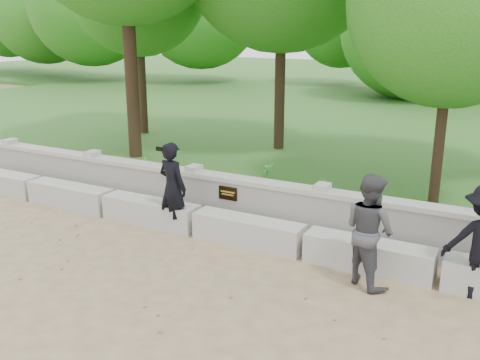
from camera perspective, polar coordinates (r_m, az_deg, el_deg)
name	(u,v)px	position (r m, az deg, el deg)	size (l,w,h in m)	color
ground	(125,277)	(8.00, -12.12, -10.03)	(80.00, 80.00, 0.00)	tan
lawn	(378,121)	(20.23, 14.48, 6.07)	(40.00, 22.00, 0.25)	#28581F
concrete_bench	(197,221)	(9.30, -4.62, -4.40)	(11.90, 0.45, 0.45)	#B0AEA7
parapet_wall	(217,197)	(9.78, -2.42, -1.84)	(12.50, 0.35, 0.90)	#A6A49D
man_main	(173,188)	(9.26, -7.20, -0.81)	(0.64, 0.59, 1.60)	black
visitor_left	(369,230)	(7.53, 13.63, -5.22)	(0.98, 0.92, 1.59)	#404146
shrub_a	(145,170)	(11.54, -10.12, 1.05)	(0.29, 0.20, 0.55)	#39872D
shrub_b	(319,193)	(9.93, 8.43, -1.39)	(0.29, 0.24, 0.54)	#39872D
shrub_d	(267,178)	(10.57, 2.93, 0.17)	(0.36, 0.33, 0.65)	#39872D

